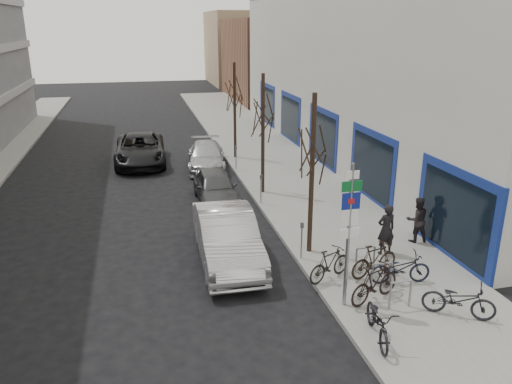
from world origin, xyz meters
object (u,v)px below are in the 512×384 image
tree_near (313,137)px  parked_car_front (227,237)px  bike_far_curb (459,297)px  bike_mid_curb (400,266)px  parked_car_mid (216,187)px  parked_car_back (206,156)px  meter_front (302,237)px  bike_mid_inner (330,264)px  tree_mid (263,106)px  pedestrian_far (417,219)px  bike_near_left (378,319)px  bike_near_right (375,283)px  highway_sign_pole (349,228)px  tree_far (234,88)px  bike_far_inner (374,259)px  pedestrian_near (386,229)px  lane_car (140,149)px  bike_rack (382,272)px  meter_mid (261,186)px  meter_back (236,155)px

tree_near → parked_car_front: (-2.80, 0.17, -3.24)m
parked_car_front → bike_far_curb: bearing=-41.4°
bike_mid_curb → parked_car_mid: size_ratio=0.43×
tree_near → parked_car_back: tree_near is taller
meter_front → bike_mid_inner: (0.38, -1.54, -0.25)m
tree_mid → pedestrian_far: bearing=-59.2°
parked_car_mid → bike_near_left: bearing=-78.3°
bike_mid_curb → parked_car_front: (-4.69, 2.90, 0.15)m
bike_near_left → bike_far_curb: bearing=21.5°
bike_near_right → bike_mid_curb: bearing=-80.0°
highway_sign_pole → parked_car_back: bearing=96.4°
bike_far_curb → parked_car_mid: size_ratio=0.44×
tree_far → parked_car_mid: tree_far is taller
meter_front → bike_mid_curb: (2.34, -2.23, -0.21)m
tree_near → tree_mid: (0.00, 6.50, 0.00)m
bike_far_inner → parked_car_back: bearing=-2.9°
highway_sign_pole → bike_near_right: size_ratio=2.26×
pedestrian_near → pedestrian_far: pedestrian_near is taller
bike_far_inner → highway_sign_pole: bearing=115.5°
meter_front → pedestrian_near: pedestrian_near is taller
highway_sign_pole → bike_near_left: size_ratio=2.24×
tree_mid → bike_mid_inner: 9.21m
bike_far_curb → lane_car: size_ratio=0.32×
bike_rack → tree_near: tree_near is taller
lane_car → parked_car_mid: bearing=-66.1°
bike_near_left → tree_near: bearing=101.1°
meter_mid → bike_near_left: 10.17m
bike_rack → meter_front: bearing=124.5°
tree_near → meter_back: bearing=92.5°
parked_car_back → pedestrian_far: bearing=-56.2°
tree_mid → meter_mid: (-0.45, -1.50, -3.19)m
tree_mid → lane_car: tree_mid is taller
tree_mid → bike_mid_curb: tree_mid is taller
pedestrian_near → bike_near_right: bearing=54.4°
bike_mid_curb → bike_far_inner: bike_mid_curb is taller
parked_car_mid → pedestrian_far: pedestrian_far is taller
meter_back → parked_car_front: parked_car_front is taller
tree_mid → lane_car: (-5.37, 6.88, -3.29)m
tree_mid → parked_car_front: tree_mid is taller
highway_sign_pole → pedestrian_near: (2.60, 2.72, -1.43)m
meter_front → pedestrian_near: 2.86m
highway_sign_pole → bike_near_right: highway_sign_pole is taller
meter_back → parked_car_mid: 4.94m
tree_far → bike_mid_curb: size_ratio=3.00×
highway_sign_pole → bike_mid_inner: highway_sign_pole is taller
highway_sign_pole → parked_car_front: size_ratio=0.80×
tree_near → pedestrian_near: size_ratio=3.14×
meter_front → pedestrian_far: size_ratio=0.76×
tree_mid → bike_near_right: 10.58m
tree_mid → parked_car_mid: size_ratio=1.30×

